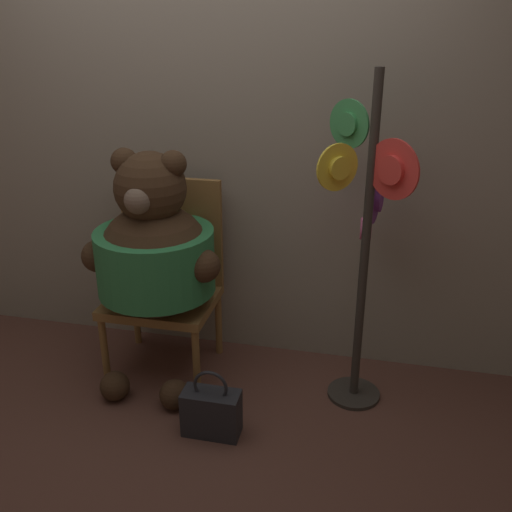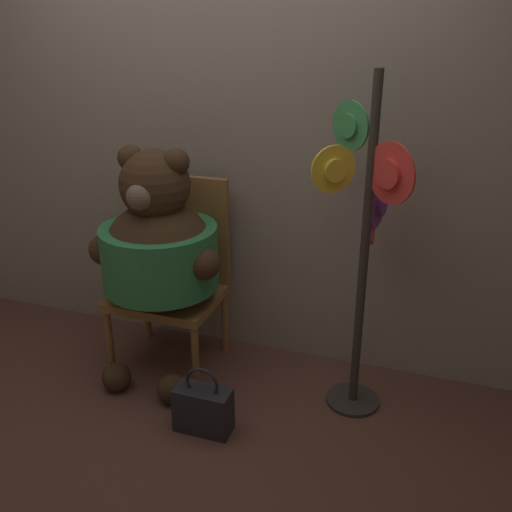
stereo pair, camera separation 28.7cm
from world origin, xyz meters
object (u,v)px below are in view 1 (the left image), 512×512
Objects in this scene: chair at (166,273)px; handbag_on_ground at (211,412)px; teddy_bear at (155,254)px; hat_display_rack at (365,231)px.

handbag_on_ground is at bearing -54.13° from chair.
teddy_bear is at bearing 134.94° from handbag_on_ground.
teddy_bear is 0.77× the size of hat_display_rack.
hat_display_rack is at bearing -6.02° from chair.
hat_display_rack reaches higher than chair.
chair is at bearing 125.87° from handbag_on_ground.
teddy_bear is (0.02, -0.18, 0.20)m from chair.
teddy_bear is 3.62× the size of handbag_on_ground.
chair is 0.83× the size of teddy_bear.
chair is 1.15m from hat_display_rack.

